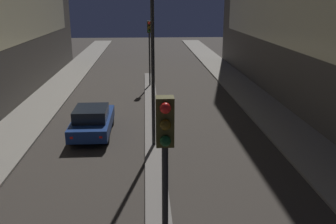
% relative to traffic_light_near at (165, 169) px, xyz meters
% --- Properties ---
extents(median_strip, '(0.84, 30.14, 0.13)m').
position_rel_traffic_light_near_xyz_m(median_strip, '(0.00, 13.19, -3.73)').
color(median_strip, '#66605B').
rests_on(median_strip, ground).
extents(traffic_light_near, '(0.32, 0.42, 5.03)m').
position_rel_traffic_light_near_xyz_m(traffic_light_near, '(0.00, 0.00, 0.00)').
color(traffic_light_near, black).
rests_on(traffic_light_near, median_strip).
extents(traffic_light_mid, '(0.32, 0.42, 5.03)m').
position_rel_traffic_light_near_xyz_m(traffic_light_mid, '(0.00, 23.26, 0.00)').
color(traffic_light_mid, black).
rests_on(traffic_light_mid, median_strip).
extents(street_lamp, '(0.49, 0.49, 9.47)m').
position_rel_traffic_light_near_xyz_m(street_lamp, '(0.00, 10.38, 2.42)').
color(street_lamp, black).
rests_on(street_lamp, median_strip).
extents(car_left_lane, '(1.91, 4.56, 1.52)m').
position_rel_traffic_light_near_xyz_m(car_left_lane, '(-3.13, 12.29, -3.03)').
color(car_left_lane, navy).
rests_on(car_left_lane, ground).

